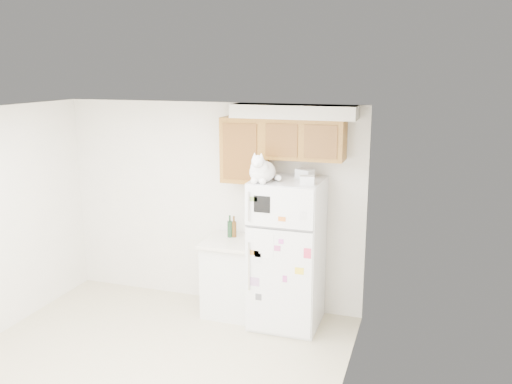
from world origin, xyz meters
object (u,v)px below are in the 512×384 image
at_px(base_counter, 232,276).
at_px(storage_box_front, 307,180).
at_px(cat, 262,171).
at_px(storage_box_back, 305,174).
at_px(bottle_amber, 234,227).
at_px(bottle_green, 230,226).
at_px(refrigerator, 287,253).

bearing_deg(base_counter, storage_box_front, -14.11).
bearing_deg(storage_box_front, cat, 173.57).
distance_m(base_counter, storage_box_back, 1.54).
xyz_separation_m(base_counter, bottle_amber, (-0.02, 0.11, 0.59)).
relative_size(storage_box_front, bottle_amber, 0.58).
bearing_deg(storage_box_back, bottle_amber, -161.04).
bearing_deg(bottle_green, storage_box_front, -18.30).
distance_m(base_counter, storage_box_front, 1.61).
distance_m(refrigerator, cat, 1.03).
bearing_deg(cat, storage_box_back, 43.83).
height_order(cat, storage_box_front, cat).
relative_size(storage_box_back, bottle_green, 0.68).
relative_size(base_counter, storage_box_front, 6.13).
distance_m(storage_box_front, bottle_amber, 1.23).
xyz_separation_m(base_counter, cat, (0.46, -0.29, 1.37)).
relative_size(refrigerator, storage_box_back, 9.44).
bearing_deg(base_counter, bottle_amber, 97.86).
distance_m(base_counter, cat, 1.47).
bearing_deg(cat, base_counter, 147.39).
bearing_deg(storage_box_front, storage_box_back, 93.78).
height_order(base_counter, storage_box_front, storage_box_front).
xyz_separation_m(storage_box_back, bottle_green, (-0.90, 0.02, -0.70)).
distance_m(refrigerator, bottle_amber, 0.76).
bearing_deg(storage_box_front, bottle_green, 148.48).
bearing_deg(storage_box_front, refrigerator, 133.59).
relative_size(storage_box_front, bottle_green, 0.56).
relative_size(refrigerator, bottle_green, 6.38).
bearing_deg(base_counter, bottle_green, 122.51).
distance_m(storage_box_back, storage_box_front, 0.33).
bearing_deg(storage_box_back, base_counter, -153.38).
bearing_deg(storage_box_back, cat, -114.73).
height_order(bottle_green, bottle_amber, bottle_green).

